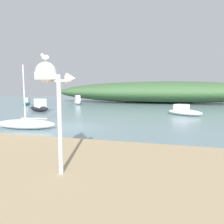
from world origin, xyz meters
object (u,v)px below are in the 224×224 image
mast_structure (50,81)px  seagull_on_radar (45,57)px  motorboat_by_sandbar (77,101)px  motorboat_east_reach (184,111)px  sailboat_off_point (26,124)px  motorboat_centre_water (39,107)px  motorboat_far_right (27,103)px

mast_structure → seagull_on_radar: (-0.11, 0.00, 0.62)m
mast_structure → motorboat_by_sandbar: 29.05m
mast_structure → motorboat_east_reach: mast_structure is taller
motorboat_east_reach → sailboat_off_point: size_ratio=0.90×
seagull_on_radar → motorboat_east_reach: seagull_on_radar is taller
mast_structure → motorboat_east_reach: bearing=73.9°
seagull_on_radar → motorboat_east_reach: 16.83m
motorboat_by_sandbar → motorboat_east_reach: bearing=-33.6°
motorboat_east_reach → sailboat_off_point: sailboat_off_point is taller
mast_structure → sailboat_off_point: (-5.59, 6.03, -2.36)m
motorboat_east_reach → motorboat_centre_water: 15.65m
mast_structure → motorboat_far_right: size_ratio=1.17×
motorboat_east_reach → motorboat_by_sandbar: motorboat_by_sandbar is taller
motorboat_far_right → motorboat_east_reach: bearing=-17.2°
seagull_on_radar → motorboat_by_sandbar: size_ratio=0.11×
motorboat_east_reach → motorboat_far_right: 24.45m
motorboat_east_reach → motorboat_centre_water: bearing=-178.1°
mast_structure → seagull_on_radar: seagull_on_radar is taller
motorboat_by_sandbar → mast_structure: bearing=-66.6°
mast_structure → motorboat_far_right: mast_structure is taller
seagull_on_radar → sailboat_off_point: 8.67m
sailboat_off_point → mast_structure: bearing=-47.2°
mast_structure → seagull_on_radar: 0.63m
seagull_on_radar → motorboat_by_sandbar: bearing=113.2°
motorboat_far_right → seagull_on_radar: bearing=-51.1°
seagull_on_radar → motorboat_far_right: 29.86m
seagull_on_radar → sailboat_off_point: bearing=132.3°
motorboat_centre_water → motorboat_by_sandbar: size_ratio=1.21×
motorboat_far_right → motorboat_by_sandbar: size_ratio=0.90×
sailboat_off_point → motorboat_centre_water: (-5.48, 9.34, 0.20)m
motorboat_centre_water → sailboat_off_point: bearing=-59.6°
motorboat_far_right → motorboat_by_sandbar: bearing=25.5°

